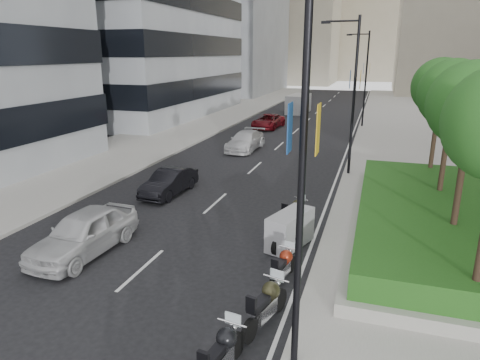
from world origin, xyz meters
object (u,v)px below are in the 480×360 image
at_px(lamp_post_2, 364,74).
at_px(car_b, 169,182).
at_px(motorcycle_6, 294,212).
at_px(car_d, 268,121).
at_px(motorcycle_4, 283,266).
at_px(car_c, 245,141).
at_px(lamp_post_1, 352,89).
at_px(motorcycle_2, 222,354).
at_px(motorcycle_3, 266,304).
at_px(delivery_van, 298,105).
at_px(car_a, 84,232).
at_px(lamp_post_0, 295,154).
at_px(motorcycle_5, 290,230).

distance_m(lamp_post_2, car_b, 26.21).
relative_size(motorcycle_6, car_d, 0.41).
height_order(motorcycle_4, car_b, car_b).
bearing_deg(car_c, motorcycle_4, -66.71).
relative_size(lamp_post_1, motorcycle_4, 4.53).
xyz_separation_m(lamp_post_1, car_d, (-8.52, 14.77, -4.40)).
height_order(motorcycle_2, motorcycle_3, motorcycle_3).
bearing_deg(motorcycle_2, car_c, 24.37).
xyz_separation_m(lamp_post_1, car_c, (-7.76, 4.80, -4.37)).
distance_m(motorcycle_4, delivery_van, 40.35).
relative_size(motorcycle_2, car_a, 0.47).
bearing_deg(car_a, car_b, 94.45).
distance_m(motorcycle_4, car_c, 19.33).
xyz_separation_m(car_d, delivery_van, (0.76, 11.70, 0.35)).
distance_m(motorcycle_6, car_b, 7.20).
relative_size(lamp_post_0, motorcycle_3, 3.95).
xyz_separation_m(lamp_post_2, motorcycle_6, (-1.49, -26.49, -4.51)).
bearing_deg(lamp_post_2, car_a, -104.63).
bearing_deg(car_d, motorcycle_6, -68.32).
height_order(motorcycle_4, car_d, car_d).
distance_m(motorcycle_6, delivery_van, 35.52).
bearing_deg(car_b, lamp_post_2, 74.82).
relative_size(motorcycle_4, car_a, 0.42).
relative_size(motorcycle_5, car_a, 0.51).
bearing_deg(car_d, lamp_post_1, -55.16).
bearing_deg(car_d, motorcycle_3, -71.01).
bearing_deg(motorcycle_3, lamp_post_2, 12.92).
bearing_deg(lamp_post_0, motorcycle_3, 122.72).
distance_m(motorcycle_2, car_b, 13.44).
bearing_deg(lamp_post_0, motorcycle_2, -147.09).
bearing_deg(lamp_post_0, car_c, 109.59).
height_order(lamp_post_0, lamp_post_2, same).
bearing_deg(motorcycle_4, car_b, 58.03).
height_order(car_a, car_b, car_a).
distance_m(motorcycle_4, car_a, 7.32).
xyz_separation_m(lamp_post_1, car_b, (-8.40, -6.43, -4.41)).
xyz_separation_m(motorcycle_4, car_b, (-7.48, 6.85, 0.12)).
bearing_deg(lamp_post_1, car_c, 148.27).
relative_size(lamp_post_1, car_d, 1.87).
xyz_separation_m(motorcycle_2, motorcycle_6, (-0.17, 9.37, -0.03)).
bearing_deg(lamp_post_1, motorcycle_4, -93.94).
distance_m(motorcycle_3, motorcycle_4, 2.38).
relative_size(car_a, car_b, 1.19).
xyz_separation_m(lamp_post_2, motorcycle_4, (-0.91, -31.28, -4.53)).
bearing_deg(delivery_van, car_b, -87.22).
height_order(lamp_post_1, motorcycle_3, lamp_post_1).
xyz_separation_m(motorcycle_5, motorcycle_6, (-0.27, 2.19, -0.11)).
xyz_separation_m(motorcycle_5, car_d, (-7.29, 25.45, -0.00)).
distance_m(motorcycle_4, car_d, 29.07).
height_order(motorcycle_6, car_b, car_b).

